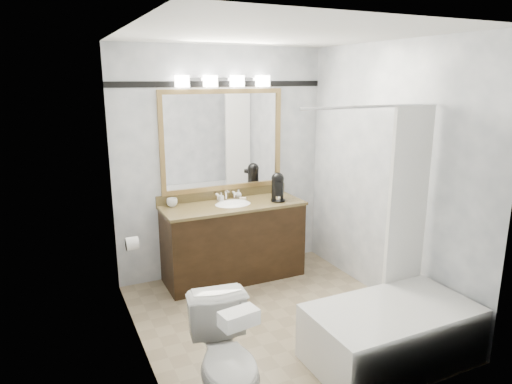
{
  "coord_description": "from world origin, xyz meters",
  "views": [
    {
      "loc": [
        -1.78,
        -3.35,
        2.16
      ],
      "look_at": [
        -0.04,
        0.35,
        1.14
      ],
      "focal_mm": 32.0,
      "sensor_mm": 36.0,
      "label": 1
    }
  ],
  "objects": [
    {
      "name": "toilet",
      "position": [
        -0.84,
        -0.92,
        0.37
      ],
      "size": [
        0.51,
        0.78,
        0.75
      ],
      "primitive_type": "imported",
      "rotation": [
        0.0,
        0.0,
        -0.14
      ],
      "color": "white",
      "rests_on": "ground"
    },
    {
      "name": "vanity",
      "position": [
        0.0,
        1.02,
        0.44
      ],
      "size": [
        1.53,
        0.58,
        0.97
      ],
      "color": "black",
      "rests_on": "ground"
    },
    {
      "name": "mirror",
      "position": [
        0.0,
        1.28,
        1.5
      ],
      "size": [
        1.4,
        0.04,
        1.1
      ],
      "color": "#A8844B",
      "rests_on": "room"
    },
    {
      "name": "room",
      "position": [
        0.0,
        0.0,
        1.25
      ],
      "size": [
        2.42,
        2.62,
        2.52
      ],
      "color": "gray",
      "rests_on": "ground"
    },
    {
      "name": "bathtub",
      "position": [
        0.55,
        -0.9,
        0.28
      ],
      "size": [
        1.3,
        0.75,
        1.96
      ],
      "color": "white",
      "rests_on": "ground"
    },
    {
      "name": "accent_stripe",
      "position": [
        0.0,
        1.29,
        2.1
      ],
      "size": [
        2.4,
        0.01,
        0.06
      ],
      "primitive_type": "cube",
      "color": "black",
      "rests_on": "room"
    },
    {
      "name": "coffee_maker",
      "position": [
        0.51,
        0.95,
        1.01
      ],
      "size": [
        0.17,
        0.2,
        0.31
      ],
      "rotation": [
        0.0,
        0.0,
        -0.37
      ],
      "color": "black",
      "rests_on": "vanity"
    },
    {
      "name": "tissue_box",
      "position": [
        -0.84,
        -1.12,
        0.79
      ],
      "size": [
        0.24,
        0.16,
        0.09
      ],
      "primitive_type": "cube",
      "rotation": [
        0.0,
        0.0,
        0.15
      ],
      "color": "white",
      "rests_on": "toilet"
    },
    {
      "name": "soap_bottle_b",
      "position": [
        0.16,
        1.23,
        0.9
      ],
      "size": [
        0.09,
        0.09,
        0.09
      ],
      "primitive_type": "imported",
      "rotation": [
        0.0,
        0.0,
        0.3
      ],
      "color": "white",
      "rests_on": "vanity"
    },
    {
      "name": "soap_bottle_a",
      "position": [
        -0.07,
        1.17,
        0.9
      ],
      "size": [
        0.05,
        0.05,
        0.1
      ],
      "primitive_type": "imported",
      "rotation": [
        0.0,
        0.0,
        0.09
      ],
      "color": "white",
      "rests_on": "vanity"
    },
    {
      "name": "soap_bar",
      "position": [
        0.17,
        1.13,
        0.86
      ],
      "size": [
        0.08,
        0.06,
        0.02
      ],
      "primitive_type": "cube",
      "rotation": [
        0.0,
        0.0,
        -0.21
      ],
      "color": "beige",
      "rests_on": "vanity"
    },
    {
      "name": "cup_left",
      "position": [
        -0.62,
        1.2,
        0.89
      ],
      "size": [
        0.14,
        0.14,
        0.09
      ],
      "primitive_type": "imported",
      "rotation": [
        0.0,
        0.0,
        0.32
      ],
      "color": "white",
      "rests_on": "vanity"
    },
    {
      "name": "tp_roll",
      "position": [
        -1.14,
        0.66,
        0.7
      ],
      "size": [
        0.11,
        0.12,
        0.12
      ],
      "primitive_type": "cylinder",
      "rotation": [
        0.0,
        1.57,
        0.0
      ],
      "color": "white",
      "rests_on": "room"
    },
    {
      "name": "vanity_light_bar",
      "position": [
        0.0,
        1.23,
        2.13
      ],
      "size": [
        1.02,
        0.14,
        0.12
      ],
      "color": "silver",
      "rests_on": "room"
    }
  ]
}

